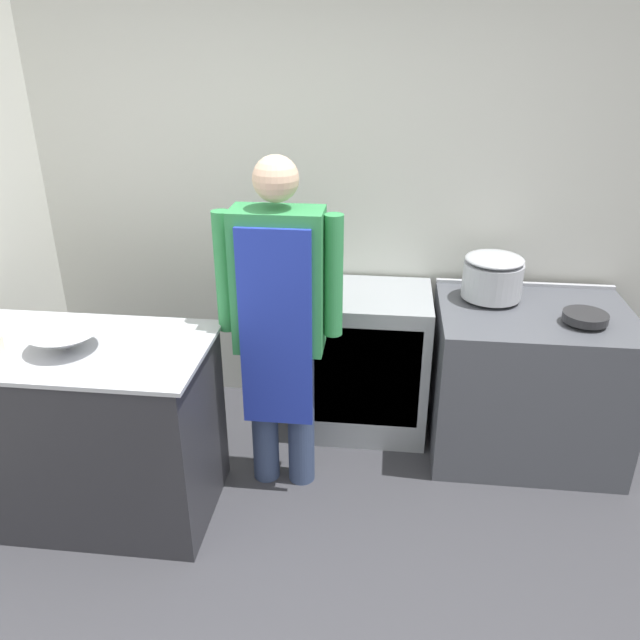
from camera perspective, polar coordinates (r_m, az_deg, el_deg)
wall_back at (r=3.75m, az=0.64°, el=11.38°), size 8.00×0.05×2.70m
prep_counter at (r=3.30m, az=-20.71°, el=-9.28°), size 1.28×0.70×0.92m
stove at (r=3.72m, az=18.33°, el=-5.32°), size 1.03×0.79×0.88m
fridge_unit at (r=3.75m, az=4.44°, el=-3.75°), size 0.70×0.58×0.87m
person_cook at (r=3.02m, az=-3.74°, el=0.61°), size 0.61×0.24×1.74m
mixing_bowl at (r=3.02m, az=-22.29°, el=-1.72°), size 0.33×0.33×0.09m
stock_pot at (r=3.56m, az=15.52°, el=3.94°), size 0.33×0.33×0.25m
saute_pan at (r=3.45m, az=23.09°, el=0.26°), size 0.23×0.23×0.04m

